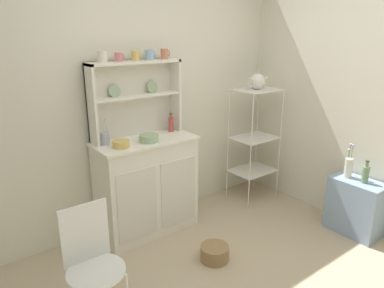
% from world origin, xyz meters
% --- Properties ---
extents(wall_back, '(3.84, 0.05, 2.50)m').
position_xyz_m(wall_back, '(0.00, 1.62, 1.25)').
color(wall_back, silver).
rests_on(wall_back, ground).
extents(hutch_cabinet, '(0.94, 0.45, 0.92)m').
position_xyz_m(hutch_cabinet, '(-0.11, 1.37, 0.47)').
color(hutch_cabinet, white).
rests_on(hutch_cabinet, ground).
extents(hutch_shelf_unit, '(0.87, 0.18, 0.69)m').
position_xyz_m(hutch_shelf_unit, '(-0.11, 1.53, 1.32)').
color(hutch_shelf_unit, silver).
rests_on(hutch_shelf_unit, hutch_cabinet).
extents(bakers_rack, '(0.48, 0.37, 1.27)m').
position_xyz_m(bakers_rack, '(1.21, 1.25, 0.79)').
color(bakers_rack, silver).
rests_on(bakers_rack, ground).
extents(side_shelf_blue, '(0.28, 0.48, 0.53)m').
position_xyz_m(side_shelf_blue, '(1.44, 0.13, 0.27)').
color(side_shelf_blue, '#849EBC').
rests_on(side_shelf_blue, ground).
extents(wire_chair, '(0.36, 0.36, 0.85)m').
position_xyz_m(wire_chair, '(-0.99, 0.53, 0.52)').
color(wire_chair, white).
rests_on(wire_chair, ground).
extents(floor_basket, '(0.24, 0.24, 0.13)m').
position_xyz_m(floor_basket, '(0.08, 0.60, 0.06)').
color(floor_basket, '#93754C').
rests_on(floor_basket, ground).
extents(cup_cream_0, '(0.10, 0.08, 0.09)m').
position_xyz_m(cup_cream_0, '(-0.41, 1.49, 1.66)').
color(cup_cream_0, silver).
rests_on(cup_cream_0, hutch_shelf_unit).
extents(cup_rose_1, '(0.08, 0.07, 0.08)m').
position_xyz_m(cup_rose_1, '(-0.26, 1.49, 1.65)').
color(cup_rose_1, '#D17A84').
rests_on(cup_rose_1, hutch_shelf_unit).
extents(cup_gold_2, '(0.09, 0.07, 0.09)m').
position_xyz_m(cup_gold_2, '(-0.10, 1.49, 1.65)').
color(cup_gold_2, '#DBB760').
rests_on(cup_gold_2, hutch_shelf_unit).
extents(cup_sky_3, '(0.10, 0.08, 0.09)m').
position_xyz_m(cup_sky_3, '(0.04, 1.49, 1.66)').
color(cup_sky_3, '#8EB2D1').
rests_on(cup_sky_3, hutch_shelf_unit).
extents(cup_terracotta_4, '(0.08, 0.07, 0.09)m').
position_xyz_m(cup_terracotta_4, '(0.20, 1.49, 1.66)').
color(cup_terracotta_4, '#C67556').
rests_on(cup_terracotta_4, hutch_shelf_unit).
extents(bowl_mixing_large, '(0.15, 0.15, 0.06)m').
position_xyz_m(bowl_mixing_large, '(-0.38, 1.29, 0.95)').
color(bowl_mixing_large, '#DBB760').
rests_on(bowl_mixing_large, hutch_cabinet).
extents(bowl_floral_medium, '(0.17, 0.17, 0.06)m').
position_xyz_m(bowl_floral_medium, '(-0.11, 1.29, 0.95)').
color(bowl_floral_medium, '#9EB78E').
rests_on(bowl_floral_medium, hutch_cabinet).
extents(jam_bottle, '(0.05, 0.05, 0.18)m').
position_xyz_m(jam_bottle, '(0.24, 1.45, 0.99)').
color(jam_bottle, '#B74C47').
rests_on(jam_bottle, hutch_cabinet).
extents(utensil_jar, '(0.08, 0.08, 0.23)m').
position_xyz_m(utensil_jar, '(-0.46, 1.45, 0.98)').
color(utensil_jar, '#B2B7C6').
rests_on(utensil_jar, hutch_cabinet).
extents(porcelain_teapot, '(0.25, 0.16, 0.19)m').
position_xyz_m(porcelain_teapot, '(1.21, 1.25, 1.35)').
color(porcelain_teapot, white).
rests_on(porcelain_teapot, bakers_rack).
extents(flower_vase, '(0.07, 0.07, 0.33)m').
position_xyz_m(flower_vase, '(1.44, 0.25, 0.64)').
color(flower_vase, silver).
rests_on(flower_vase, side_shelf_blue).
extents(oil_bottle, '(0.06, 0.06, 0.22)m').
position_xyz_m(oil_bottle, '(1.44, 0.08, 0.62)').
color(oil_bottle, '#6B8C60').
rests_on(oil_bottle, side_shelf_blue).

